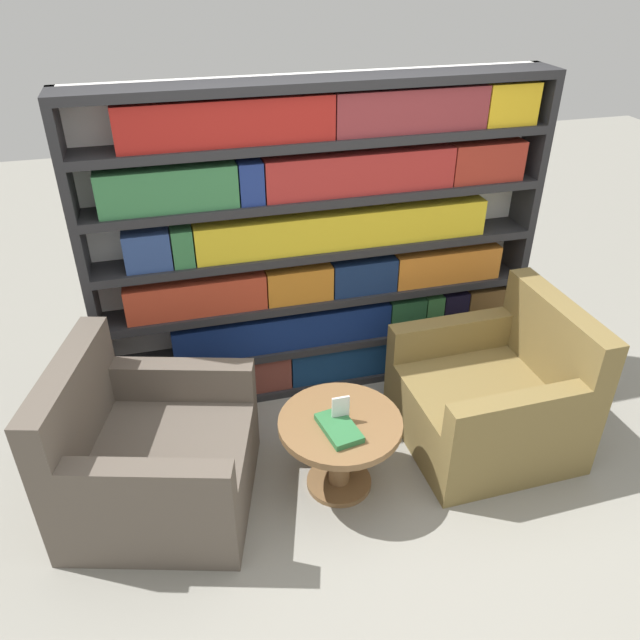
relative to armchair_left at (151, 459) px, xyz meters
name	(u,v)px	position (x,y,z in m)	size (l,w,h in m)	color
ground_plane	(379,510)	(1.13, -0.39, -0.29)	(14.00, 14.00, 0.00)	gray
bookshelf	(321,249)	(1.14, 0.83, 0.68)	(2.75, 0.30, 1.97)	silver
armchair_left	(151,459)	(0.00, 0.00, 0.00)	(1.13, 1.11, 0.88)	brown
armchair_right	(493,399)	(1.95, -0.01, 0.00)	(0.93, 0.91, 0.88)	olive
coffee_table	(340,439)	(0.98, -0.15, 0.03)	(0.65, 0.65, 0.46)	brown
table_sign	(341,411)	(0.98, -0.15, 0.23)	(0.09, 0.06, 0.15)	black
stray_book	(339,428)	(0.95, -0.22, 0.18)	(0.20, 0.29, 0.03)	#2D703D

